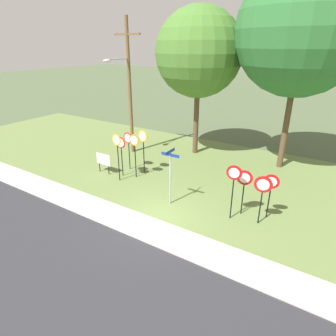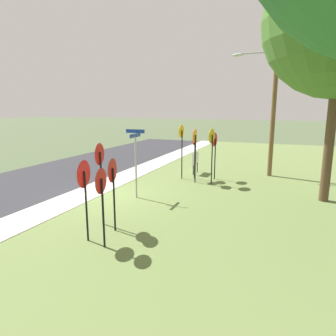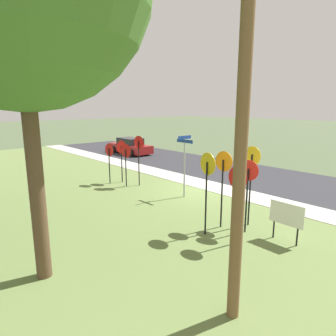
% 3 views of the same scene
% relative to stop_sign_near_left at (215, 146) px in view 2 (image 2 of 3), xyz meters
% --- Properties ---
extents(ground_plane, '(160.00, 160.00, 0.00)m').
position_rel_stop_sign_near_left_xyz_m(ground_plane, '(4.64, -3.81, -1.80)').
color(ground_plane, '#4C5B3D').
extents(road_asphalt, '(44.00, 6.40, 0.01)m').
position_rel_stop_sign_near_left_xyz_m(road_asphalt, '(4.64, -8.61, -1.79)').
color(road_asphalt, '#2D2D33').
rests_on(road_asphalt, ground_plane).
extents(sidewalk_strip, '(44.00, 1.60, 0.06)m').
position_rel_stop_sign_near_left_xyz_m(sidewalk_strip, '(4.64, -4.61, -1.77)').
color(sidewalk_strip, '#BCB7AD').
rests_on(sidewalk_strip, ground_plane).
extents(grass_median, '(44.00, 12.00, 0.04)m').
position_rel_stop_sign_near_left_xyz_m(grass_median, '(4.64, 2.19, -1.78)').
color(grass_median, olive).
rests_on(grass_median, ground_plane).
extents(stop_sign_near_left, '(0.70, 0.12, 2.42)m').
position_rel_stop_sign_near_left_xyz_m(stop_sign_near_left, '(0.00, 0.00, 0.00)').
color(stop_sign_near_left, black).
rests_on(stop_sign_near_left, grass_median).
extents(stop_sign_near_right, '(0.71, 0.14, 2.71)m').
position_rel_stop_sign_near_left_xyz_m(stop_sign_near_right, '(1.08, 0.09, 0.21)').
color(stop_sign_near_right, black).
rests_on(stop_sign_near_right, grass_median).
extents(stop_sign_far_left, '(0.66, 0.12, 2.81)m').
position_rel_stop_sign_near_left_xyz_m(stop_sign_far_left, '(0.56, -1.62, 0.26)').
color(stop_sign_far_left, black).
rests_on(stop_sign_far_left, grass_median).
extents(stop_sign_far_center, '(0.69, 0.09, 2.67)m').
position_rel_stop_sign_near_left_xyz_m(stop_sign_far_center, '(1.09, -0.74, 0.17)').
color(stop_sign_far_center, black).
rests_on(stop_sign_far_center, grass_median).
extents(stop_sign_far_right, '(0.67, 0.11, 2.45)m').
position_rel_stop_sign_near_left_xyz_m(stop_sign_far_right, '(0.28, -1.01, 0.01)').
color(stop_sign_far_right, black).
rests_on(stop_sign_far_right, grass_median).
extents(yield_sign_near_left, '(0.76, 0.15, 2.32)m').
position_rel_stop_sign_near_left_xyz_m(yield_sign_near_left, '(8.70, -1.65, -0.03)').
color(yield_sign_near_left, black).
rests_on(yield_sign_near_left, grass_median).
extents(yield_sign_near_right, '(0.68, 0.13, 2.18)m').
position_rel_stop_sign_near_left_xyz_m(yield_sign_near_right, '(8.89, -0.98, -0.15)').
color(yield_sign_near_right, black).
rests_on(yield_sign_near_right, grass_median).
extents(yield_sign_far_left, '(0.71, 0.15, 2.24)m').
position_rel_stop_sign_near_left_xyz_m(yield_sign_far_left, '(7.79, -1.31, -0.10)').
color(yield_sign_far_left, black).
rests_on(yield_sign_far_left, grass_median).
extents(yield_sign_far_right, '(0.69, 0.14, 2.64)m').
position_rel_stop_sign_near_left_xyz_m(yield_sign_far_right, '(7.50, -1.93, 0.21)').
color(yield_sign_far_right, black).
rests_on(yield_sign_far_right, grass_median).
extents(street_name_post, '(0.96, 0.82, 2.84)m').
position_rel_stop_sign_near_left_xyz_m(street_name_post, '(4.46, -2.26, -0.06)').
color(street_name_post, '#9EA0A8').
rests_on(street_name_post, grass_median).
extents(utility_pole, '(2.10, 2.41, 9.01)m').
position_rel_stop_sign_near_left_xyz_m(utility_pole, '(-1.89, 2.51, 3.10)').
color(utility_pole, brown).
rests_on(utility_pole, grass_median).
extents(notice_board, '(1.10, 0.06, 1.25)m').
position_rel_stop_sign_near_left_xyz_m(notice_board, '(-0.95, -1.30, -0.92)').
color(notice_board, black).
rests_on(notice_board, grass_median).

